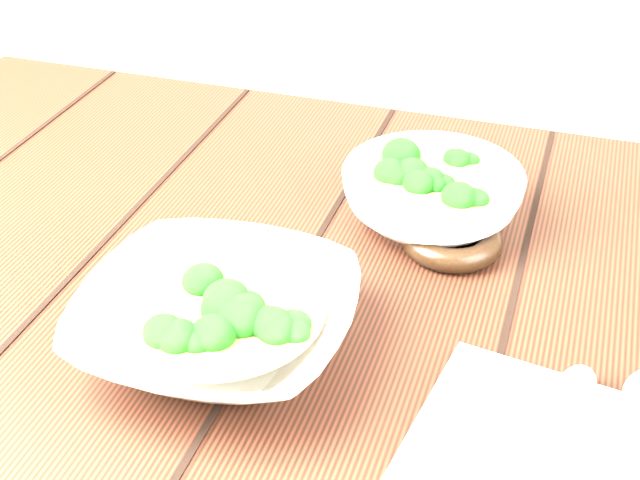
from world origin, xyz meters
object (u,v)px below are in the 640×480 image
Objects in this scene: trivet at (452,240)px; table at (310,387)px; soup_bowl_front at (217,319)px; soup_bowl_back at (432,194)px; napkin at (564,466)px.

table is at bearing -136.25° from trivet.
soup_bowl_front is 0.28m from soup_bowl_back.
table is 0.31m from napkin.
soup_bowl_front reaches higher than napkin.
soup_bowl_front is at bearing 178.95° from napkin.
napkin is at bearing -61.87° from soup_bowl_back.
soup_bowl_back reaches higher than trivet.
soup_bowl_back reaches higher than table.
trivet reaches higher than table.
soup_bowl_back is at bearing 62.40° from table.
trivet is at bearing 125.68° from napkin.
table is at bearing -117.60° from soup_bowl_back.
table is 5.47× the size of napkin.
trivet is 0.29m from napkin.
trivet is (0.11, 0.11, 0.13)m from table.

